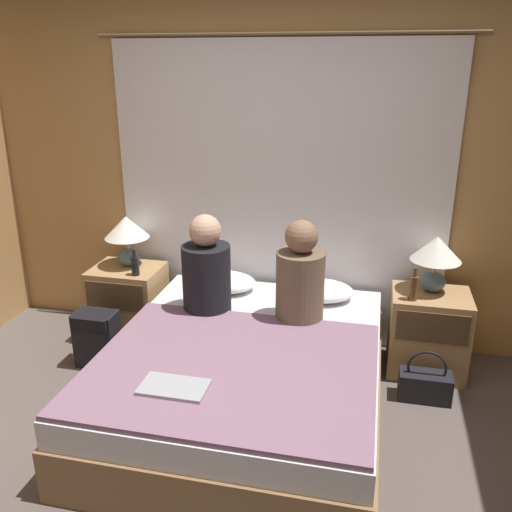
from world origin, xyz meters
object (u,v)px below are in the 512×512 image
lamp_left (127,232)px  pillow_left (223,282)px  person_right_in_bed (300,279)px  laptop_on_bed (174,387)px  beer_bottle_on_right_stand (413,287)px  person_left_in_bed (206,271)px  pillow_right (319,290)px  handbag_on_floor (425,384)px  backpack_on_floor (97,336)px  lamp_right (436,254)px  nightstand_left (129,302)px  nightstand_right (428,332)px  bed (245,377)px  beer_bottle_on_left_stand (135,265)px

lamp_left → pillow_left: bearing=-3.9°
pillow_left → person_right_in_bed: person_right_in_bed is taller
pillow_left → laptop_on_bed: bearing=-84.5°
lamp_left → beer_bottle_on_right_stand: 2.10m
lamp_left → person_left_in_bed: person_left_in_bed is taller
pillow_left → pillow_right: same height
handbag_on_floor → backpack_on_floor: bearing=-178.0°
lamp_right → backpack_on_floor: bearing=-167.3°
pillow_left → pillow_right: (0.70, 0.00, 0.00)m
nightstand_left → lamp_right: size_ratio=1.48×
lamp_right → handbag_on_floor: size_ratio=1.12×
beer_bottle_on_right_stand → backpack_on_floor: beer_bottle_on_right_stand is taller
lamp_left → pillow_left: lamp_left is taller
person_right_in_bed → beer_bottle_on_right_stand: bearing=18.7°
nightstand_right → pillow_left: (-1.46, 0.01, 0.24)m
lamp_right → person_left_in_bed: 1.53m
bed → lamp_left: bearing=144.2°
bed → backpack_on_floor: (-1.15, 0.29, -0.00)m
beer_bottle_on_right_stand → handbag_on_floor: beer_bottle_on_right_stand is taller
bed → beer_bottle_on_left_stand: bearing=147.6°
nightstand_right → pillow_right: size_ratio=1.18×
beer_bottle_on_left_stand → beer_bottle_on_right_stand: size_ratio=0.90×
laptop_on_bed → person_left_in_bed: bearing=97.7°
nightstand_right → beer_bottle_on_right_stand: beer_bottle_on_right_stand is taller
lamp_right → laptop_on_bed: (-1.34, -1.38, -0.33)m
lamp_right → laptop_on_bed: 1.95m
beer_bottle_on_left_stand → beer_bottle_on_right_stand: beer_bottle_on_right_stand is taller
beer_bottle_on_left_stand → backpack_on_floor: (-0.17, -0.33, -0.42)m
nightstand_left → backpack_on_floor: size_ratio=1.42×
bed → person_left_in_bed: person_left_in_bed is taller
backpack_on_floor → laptop_on_bed: bearing=-43.4°
person_right_in_bed → beer_bottle_on_left_stand: size_ratio=3.33×
nightstand_right → laptop_on_bed: nightstand_right is taller
person_right_in_bed → beer_bottle_on_left_stand: 1.27m
nightstand_left → lamp_left: 0.55m
lamp_left → person_right_in_bed: size_ratio=0.58×
nightstand_left → person_right_in_bed: person_right_in_bed is taller
nightstand_left → beer_bottle_on_left_stand: 0.40m
nightstand_right → person_right_in_bed: size_ratio=0.86×
lamp_right → backpack_on_floor: 2.40m
pillow_right → backpack_on_floor: (-1.50, -0.46, -0.30)m
lamp_left → laptop_on_bed: 1.68m
pillow_left → person_right_in_bed: size_ratio=0.73×
bed → nightstand_left: nightstand_left is taller
pillow_right → handbag_on_floor: 0.93m
nightstand_left → lamp_left: size_ratio=1.48×
beer_bottle_on_left_stand → laptop_on_bed: 1.43m
nightstand_right → beer_bottle_on_right_stand: bearing=-139.5°
pillow_left → person_right_in_bed: 0.75m
handbag_on_floor → laptop_on_bed: bearing=-144.1°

